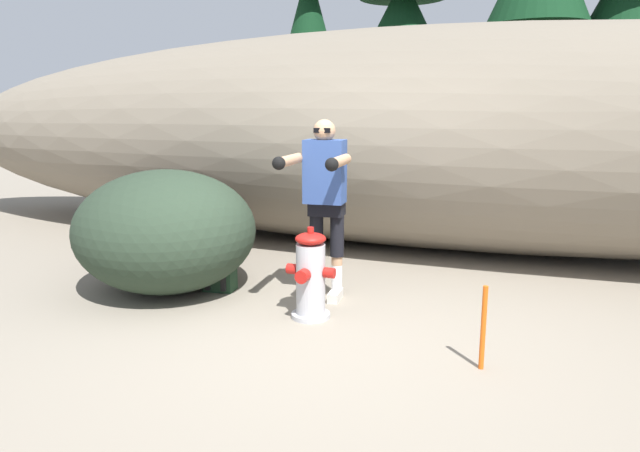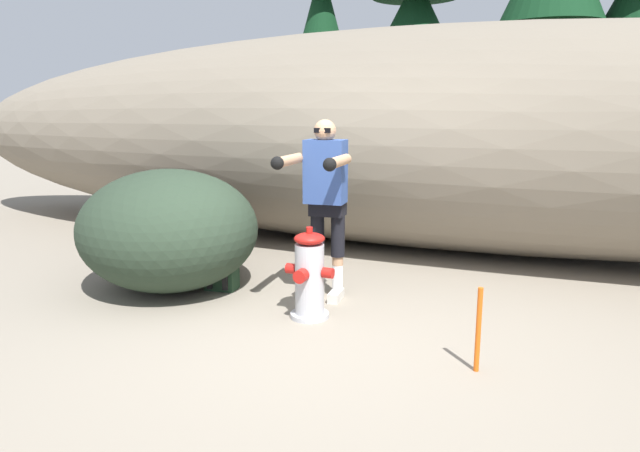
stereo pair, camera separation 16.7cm
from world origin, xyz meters
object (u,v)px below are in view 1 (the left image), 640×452
utility_worker (325,188)px  boulder_mid (163,223)px  fire_hydrant (311,277)px  spare_backpack (220,269)px  survey_stake (483,328)px  boulder_large (166,231)px

utility_worker → boulder_mid: bearing=-114.6°
boulder_mid → fire_hydrant: bearing=-27.4°
fire_hydrant → utility_worker: size_ratio=0.47×
spare_backpack → boulder_mid: 1.61m
utility_worker → survey_stake: utility_worker is taller
fire_hydrant → spare_backpack: bearing=161.4°
fire_hydrant → boulder_large: 1.66m
fire_hydrant → boulder_mid: (-2.46, 1.27, 0.06)m
survey_stake → fire_hydrant: bearing=161.7°
fire_hydrant → spare_backpack: fire_hydrant is taller
boulder_large → boulder_mid: boulder_large is taller
spare_backpack → boulder_mid: size_ratio=0.34×
survey_stake → boulder_mid: bearing=155.9°
fire_hydrant → boulder_large: boulder_large is taller
fire_hydrant → survey_stake: bearing=-18.3°
spare_backpack → boulder_large: size_ratio=0.26×
fire_hydrant → spare_backpack: (-1.13, 0.38, -0.15)m
utility_worker → spare_backpack: bearing=-90.9°
fire_hydrant → survey_stake: (1.48, -0.49, -0.07)m
fire_hydrant → boulder_mid: size_ratio=0.58×
utility_worker → spare_backpack: size_ratio=3.59×
boulder_large → boulder_mid: size_ratio=1.31×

